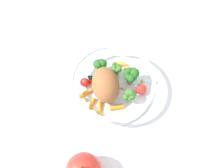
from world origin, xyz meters
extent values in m
plane|color=white|center=(0.00, 0.00, 0.00)|extent=(2.40, 2.40, 0.00)
cylinder|color=white|center=(0.01, 0.00, 0.01)|extent=(0.21, 0.21, 0.01)
torus|color=white|center=(0.01, 0.00, 0.05)|extent=(0.22, 0.22, 0.01)
ellipsoid|color=brown|center=(0.02, -0.02, 0.05)|extent=(0.11, 0.09, 0.07)
cylinder|color=#7FAD5B|center=(-0.01, 0.04, 0.02)|extent=(0.02, 0.02, 0.03)
sphere|color=#23561E|center=(0.00, 0.05, 0.05)|extent=(0.02, 0.02, 0.02)
sphere|color=#23561E|center=(-0.01, 0.05, 0.05)|extent=(0.02, 0.02, 0.02)
sphere|color=#23561E|center=(-0.02, 0.05, 0.05)|extent=(0.02, 0.02, 0.02)
sphere|color=#23561E|center=(-0.02, 0.05, 0.05)|extent=(0.03, 0.03, 0.03)
sphere|color=#23561E|center=(-0.02, 0.04, 0.05)|extent=(0.02, 0.02, 0.02)
sphere|color=#23561E|center=(-0.02, 0.03, 0.05)|extent=(0.02, 0.02, 0.02)
sphere|color=#23561E|center=(-0.01, 0.04, 0.05)|extent=(0.02, 0.02, 0.02)
cylinder|color=#7FAD5B|center=(0.04, 0.04, 0.02)|extent=(0.01, 0.01, 0.02)
sphere|color=#386B28|center=(0.05, 0.04, 0.04)|extent=(0.01, 0.01, 0.01)
sphere|color=#386B28|center=(0.04, 0.05, 0.04)|extent=(0.01, 0.01, 0.01)
sphere|color=#386B28|center=(0.04, 0.05, 0.04)|extent=(0.02, 0.02, 0.02)
sphere|color=#386B28|center=(0.03, 0.05, 0.04)|extent=(0.02, 0.02, 0.02)
sphere|color=#386B28|center=(0.03, 0.04, 0.04)|extent=(0.02, 0.02, 0.02)
sphere|color=#386B28|center=(0.04, 0.04, 0.04)|extent=(0.02, 0.02, 0.02)
sphere|color=#386B28|center=(0.04, 0.03, 0.04)|extent=(0.01, 0.01, 0.01)
cylinder|color=#8EB766|center=(-0.04, -0.04, 0.02)|extent=(0.02, 0.02, 0.02)
sphere|color=#23561E|center=(-0.03, -0.04, 0.05)|extent=(0.02, 0.02, 0.02)
sphere|color=#23561E|center=(-0.03, -0.03, 0.05)|extent=(0.02, 0.02, 0.02)
sphere|color=#23561E|center=(-0.04, -0.03, 0.05)|extent=(0.02, 0.02, 0.02)
sphere|color=#23561E|center=(-0.05, -0.03, 0.05)|extent=(0.02, 0.02, 0.02)
sphere|color=#23561E|center=(-0.05, -0.04, 0.04)|extent=(0.02, 0.02, 0.02)
sphere|color=#23561E|center=(-0.04, -0.04, 0.05)|extent=(0.02, 0.02, 0.02)
sphere|color=#23561E|center=(-0.04, -0.04, 0.05)|extent=(0.02, 0.02, 0.02)
cylinder|color=#7FAD5B|center=(-0.04, 0.01, 0.02)|extent=(0.01, 0.01, 0.02)
sphere|color=#386B28|center=(-0.03, 0.01, 0.04)|extent=(0.02, 0.02, 0.02)
sphere|color=#386B28|center=(-0.03, 0.01, 0.04)|extent=(0.01, 0.01, 0.01)
sphere|color=#386B28|center=(-0.04, 0.01, 0.04)|extent=(0.01, 0.01, 0.01)
sphere|color=#386B28|center=(-0.04, 0.01, 0.04)|extent=(0.02, 0.02, 0.02)
sphere|color=#386B28|center=(-0.05, 0.00, 0.04)|extent=(0.01, 0.01, 0.01)
sphere|color=#386B28|center=(-0.04, 0.00, 0.04)|extent=(0.02, 0.02, 0.02)
sphere|color=#386B28|center=(-0.03, 0.00, 0.04)|extent=(0.02, 0.02, 0.02)
cube|color=yellow|center=(-0.01, -0.06, 0.01)|extent=(0.02, 0.01, 0.00)
cylinder|color=red|center=(-0.01, -0.06, 0.02)|extent=(0.01, 0.01, 0.02)
sphere|color=black|center=(-0.01, -0.06, 0.04)|extent=(0.01, 0.01, 0.01)
sphere|color=black|center=(-0.01, -0.06, 0.04)|extent=(0.01, 0.01, 0.01)
sphere|color=black|center=(-0.01, -0.05, 0.04)|extent=(0.01, 0.01, 0.01)
cylinder|color=orange|center=(0.06, 0.01, 0.02)|extent=(0.02, 0.04, 0.01)
cylinder|color=orange|center=(-0.05, 0.04, 0.01)|extent=(0.01, 0.03, 0.01)
cylinder|color=orange|center=(0.07, -0.03, 0.02)|extent=(0.03, 0.01, 0.01)
cylinder|color=orange|center=(-0.07, 0.02, 0.02)|extent=(0.01, 0.03, 0.01)
cylinder|color=orange|center=(0.03, -0.07, 0.02)|extent=(0.03, 0.03, 0.01)
cylinder|color=orange|center=(0.06, -0.05, 0.02)|extent=(0.03, 0.02, 0.01)
sphere|color=red|center=(0.00, -0.08, 0.02)|extent=(0.02, 0.02, 0.02)
sphere|color=red|center=(0.01, 0.07, 0.02)|extent=(0.03, 0.03, 0.03)
sphere|color=tan|center=(0.05, -0.07, 0.02)|extent=(0.01, 0.01, 0.01)
sphere|color=#D1B775|center=(0.01, 0.03, 0.02)|extent=(0.01, 0.01, 0.01)
sphere|color=tan|center=(-0.05, 0.06, 0.02)|extent=(0.01, 0.01, 0.01)
sphere|color=#D1B775|center=(0.02, -0.06, 0.02)|extent=(0.01, 0.01, 0.01)
sphere|color=#D1B775|center=(-0.02, 0.08, 0.01)|extent=(0.01, 0.01, 0.01)
sphere|color=#D1B775|center=(0.01, 0.05, 0.02)|extent=(0.01, 0.01, 0.01)
sphere|color=#D1B775|center=(-0.04, 0.04, 0.02)|extent=(0.01, 0.01, 0.01)
sphere|color=tan|center=(0.06, -0.01, 0.01)|extent=(0.01, 0.01, 0.01)
sphere|color=tan|center=(0.09, -0.03, 0.02)|extent=(0.01, 0.01, 0.01)
cylinder|color=brown|center=(0.22, -0.05, 0.08)|extent=(0.00, 0.00, 0.01)
camera|label=1|loc=(0.30, 0.01, 0.61)|focal=40.29mm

